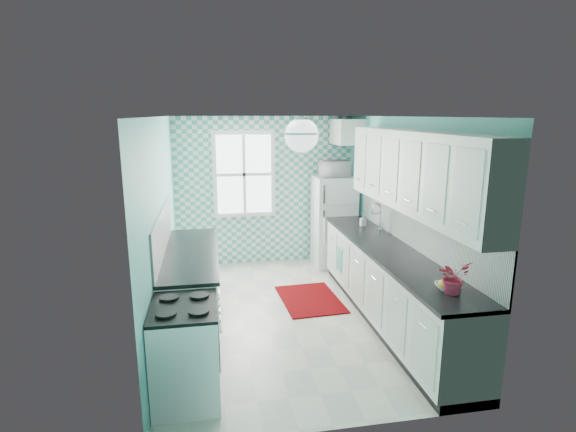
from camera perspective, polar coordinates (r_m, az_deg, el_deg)
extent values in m
cube|color=beige|center=(5.94, -0.05, -12.50)|extent=(3.00, 4.40, 0.02)
cube|color=white|center=(5.37, -0.05, 12.61)|extent=(3.00, 4.40, 0.02)
cube|color=#63C6BC|center=(7.66, -2.97, 3.19)|extent=(3.00, 0.02, 2.50)
cube|color=#63C6BC|center=(3.46, 6.48, -8.96)|extent=(3.00, 0.02, 2.50)
cube|color=#63C6BC|center=(5.47, -15.84, -1.21)|extent=(0.02, 4.40, 2.50)
cube|color=#63C6BC|center=(5.96, 14.38, 0.03)|extent=(0.02, 4.40, 2.50)
cube|color=teal|center=(7.64, -2.95, 3.16)|extent=(3.00, 0.01, 2.50)
cube|color=white|center=(7.54, -5.60, 5.29)|extent=(1.04, 0.05, 1.44)
cube|color=white|center=(7.52, -5.59, 5.27)|extent=(0.90, 0.02, 1.30)
cube|color=white|center=(5.62, 15.82, -1.42)|extent=(0.02, 3.60, 0.51)
cube|color=white|center=(5.40, -15.64, -1.96)|extent=(0.02, 2.15, 0.51)
cube|color=silver|center=(5.25, 15.72, 5.45)|extent=(0.33, 3.20, 0.90)
cube|color=silver|center=(7.46, 7.45, 10.57)|extent=(0.40, 0.74, 0.40)
cylinder|color=silver|center=(4.58, 1.75, 12.20)|extent=(0.14, 0.14, 0.04)
cylinder|color=silver|center=(4.58, 1.74, 11.32)|extent=(0.02, 0.02, 0.12)
sphere|color=white|center=(4.59, 1.73, 10.20)|extent=(0.34, 0.34, 0.34)
cube|color=white|center=(5.72, 12.73, -8.81)|extent=(0.60, 3.60, 0.90)
cube|color=black|center=(5.57, 12.83, -4.32)|extent=(0.63, 3.60, 0.04)
cube|color=white|center=(5.61, -12.22, -9.23)|extent=(0.60, 2.15, 0.90)
cube|color=black|center=(5.46, -12.29, -4.64)|extent=(0.63, 2.15, 0.04)
cube|color=white|center=(7.59, 5.80, -0.71)|extent=(0.66, 0.63, 1.52)
cube|color=silver|center=(7.22, 6.55, 1.41)|extent=(0.65, 0.01, 0.02)
cube|color=silver|center=(7.10, 4.60, 2.76)|extent=(0.03, 0.03, 0.30)
cube|color=silver|center=(7.21, 4.53, -1.41)|extent=(0.03, 0.03, 0.54)
cube|color=white|center=(4.30, -12.83, -16.49)|extent=(0.58, 0.73, 0.86)
cube|color=black|center=(4.11, -13.13, -11.22)|extent=(0.58, 0.73, 0.03)
cube|color=black|center=(4.27, -8.79, -15.73)|extent=(0.01, 0.48, 0.29)
cube|color=silver|center=(6.28, 10.16, -2.24)|extent=(0.46, 0.39, 0.12)
cylinder|color=silver|center=(6.29, 11.66, -0.40)|extent=(0.02, 0.02, 0.30)
torus|color=silver|center=(6.23, 11.18, 1.28)|extent=(0.16, 0.02, 0.16)
cube|color=maroon|center=(6.37, 2.81, -10.51)|extent=(0.84, 1.15, 0.02)
cube|color=#5BA5A1|center=(6.55, 6.61, -5.49)|extent=(0.09, 0.22, 0.34)
imported|color=white|center=(4.45, 19.66, -8.51)|extent=(0.26, 0.26, 0.06)
imported|color=#AB1635|center=(4.34, 20.26, -7.29)|extent=(0.34, 0.31, 0.31)
imported|color=#A0B5BE|center=(6.61, 9.50, -0.55)|extent=(0.08, 0.08, 0.17)
imported|color=white|center=(7.44, 5.96, 6.00)|extent=(0.49, 0.34, 0.27)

